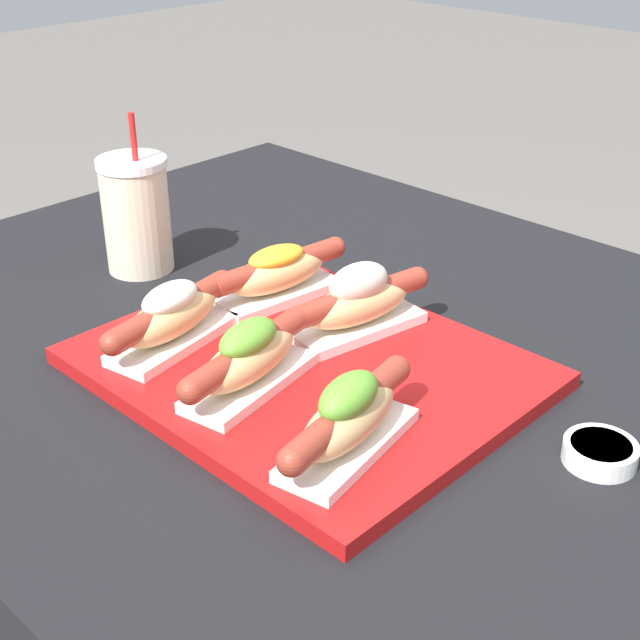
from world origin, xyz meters
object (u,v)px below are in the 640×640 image
hot_dog_0 (171,316)px  sauce_bowl (600,452)px  hot_dog_1 (249,358)px  serving_tray (307,367)px  hot_dog_3 (279,272)px  hot_dog_2 (348,418)px  drink_cup (136,214)px  hot_dog_4 (358,302)px

hot_dog_0 → sauce_bowl: bearing=20.0°
hot_dog_0 → hot_dog_1: (0.12, -0.00, 0.00)m
hot_dog_0 → sauce_bowl: size_ratio=2.89×
serving_tray → sauce_bowl: bearing=14.7°
serving_tray → hot_dog_3: hot_dog_3 is taller
sauce_bowl → hot_dog_2: bearing=-134.2°
hot_dog_3 → drink_cup: (-0.22, -0.04, 0.02)m
hot_dog_0 → hot_dog_2: 0.26m
serving_tray → drink_cup: size_ratio=2.09×
hot_dog_4 → sauce_bowl: (0.30, -0.01, -0.04)m
hot_dog_0 → hot_dog_2: bearing=-2.1°
hot_dog_1 → drink_cup: bearing=161.5°
hot_dog_4 → serving_tray: bearing=-87.0°
serving_tray → hot_dog_0: hot_dog_0 is taller
sauce_bowl → drink_cup: bearing=-176.5°
hot_dog_1 → hot_dog_3: 0.20m
hot_dog_3 → drink_cup: size_ratio=0.93×
hot_dog_0 → serving_tray: bearing=30.9°
hot_dog_0 → hot_dog_1: 0.12m
hot_dog_2 → drink_cup: (-0.48, 0.12, 0.02)m
hot_dog_4 → drink_cup: bearing=-172.4°
drink_cup → hot_dog_4: bearing=7.6°
hot_dog_2 → hot_dog_3: (-0.26, 0.17, -0.00)m
hot_dog_2 → hot_dog_0: bearing=177.9°
serving_tray → hot_dog_1: size_ratio=2.26×
serving_tray → hot_dog_2: bearing=-32.0°
serving_tray → drink_cup: 0.36m
hot_dog_3 → hot_dog_4: 0.12m
serving_tray → hot_dog_2: (0.14, -0.09, 0.04)m
hot_dog_3 → sauce_bowl: (0.42, -0.00, -0.04)m
hot_dog_2 → drink_cup: drink_cup is taller
hot_dog_1 → hot_dog_2: (0.14, -0.01, 0.00)m
hot_dog_1 → hot_dog_2: 0.14m
hot_dog_2 → hot_dog_4: (-0.14, 0.17, 0.00)m
sauce_bowl → hot_dog_1: bearing=-152.7°
hot_dog_0 → sauce_bowl: hot_dog_0 is taller
hot_dog_1 → hot_dog_4: 0.16m
hot_dog_4 → hot_dog_0: bearing=-127.4°
hot_dog_1 → hot_dog_4: bearing=90.5°
hot_dog_3 → drink_cup: bearing=-168.7°
hot_dog_0 → hot_dog_1: size_ratio=1.00×
hot_dog_0 → hot_dog_3: (0.00, 0.16, -0.00)m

